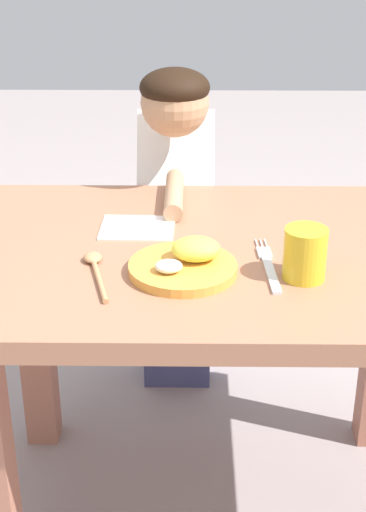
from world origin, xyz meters
TOP-DOWN VIEW (x-y plane):
  - ground_plane at (0.00, 0.00)m, footprint 8.00×8.00m
  - dining_table at (0.00, 0.00)m, footprint 1.10×0.71m
  - plate at (-0.05, -0.10)m, footprint 0.21×0.21m
  - fork at (0.10, -0.08)m, footprint 0.03×0.23m
  - spoon at (-0.23, -0.10)m, footprint 0.07×0.20m
  - drinking_cup at (0.17, -0.12)m, footprint 0.08×0.08m
  - person at (-0.08, 0.45)m, footprint 0.19×0.45m
  - napkin at (-0.16, 0.10)m, footprint 0.16×0.13m

SIDE VIEW (x-z plane):
  - ground_plane at x=0.00m, z-range 0.00..0.00m
  - person at x=-0.08m, z-range 0.05..1.00m
  - dining_table at x=0.00m, z-range 0.21..0.88m
  - napkin at x=-0.16m, z-range 0.67..0.67m
  - fork at x=0.10m, z-range 0.67..0.68m
  - spoon at x=-0.23m, z-range 0.67..0.69m
  - plate at x=-0.05m, z-range 0.66..0.72m
  - drinking_cup at x=0.17m, z-range 0.67..0.77m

